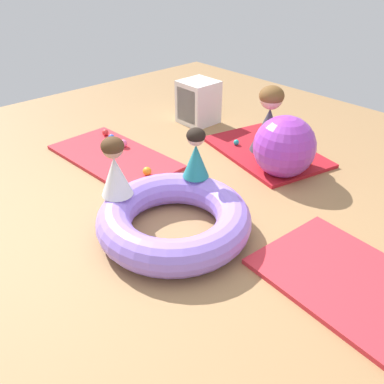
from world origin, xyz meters
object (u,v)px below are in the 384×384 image
at_px(child_in_teal, 196,154).
at_px(play_ball_red, 105,132).
at_px(inflatable_cushion, 174,219).
at_px(play_ball_teal, 236,142).
at_px(child_in_white, 115,168).
at_px(play_ball_pink, 123,143).
at_px(play_ball_orange, 147,171).
at_px(play_ball_blue, 111,137).
at_px(exercise_ball_large, 284,147).
at_px(play_ball_yellow, 309,162).
at_px(storage_cube, 197,103).
at_px(adult_seated, 269,120).

height_order(child_in_teal, play_ball_red, child_in_teal).
relative_size(inflatable_cushion, play_ball_teal, 19.08).
height_order(child_in_white, play_ball_pink, child_in_white).
relative_size(inflatable_cushion, child_in_teal, 2.76).
height_order(child_in_white, play_ball_orange, child_in_white).
height_order(play_ball_blue, exercise_ball_large, exercise_ball_large).
bearing_deg(play_ball_yellow, play_ball_pink, -144.58).
height_order(child_in_white, exercise_ball_large, child_in_white).
xyz_separation_m(child_in_teal, exercise_ball_large, (0.20, 1.04, -0.19)).
height_order(play_ball_pink, play_ball_red, play_ball_pink).
relative_size(exercise_ball_large, storage_cube, 1.14).
height_order(play_ball_orange, exercise_ball_large, exercise_ball_large).
bearing_deg(exercise_ball_large, play_ball_red, -156.88).
bearing_deg(play_ball_orange, play_ball_teal, 84.22).
relative_size(inflatable_cushion, play_ball_orange, 14.09).
relative_size(adult_seated, play_ball_teal, 11.23).
bearing_deg(play_ball_yellow, play_ball_teal, -166.60).
bearing_deg(adult_seated, inflatable_cushion, 179.43).
bearing_deg(play_ball_red, adult_seated, 35.57).
bearing_deg(play_ball_red, child_in_teal, -5.33).
bearing_deg(play_ball_yellow, play_ball_red, -150.81).
height_order(inflatable_cushion, play_ball_yellow, inflatable_cushion).
height_order(inflatable_cushion, play_ball_orange, inflatable_cushion).
bearing_deg(child_in_white, inflatable_cushion, 68.68).
bearing_deg(play_ball_blue, child_in_teal, -5.07).
xyz_separation_m(child_in_teal, adult_seated, (-0.22, 1.32, -0.11)).
xyz_separation_m(child_in_white, play_ball_red, (-1.61, 0.86, -0.46)).
bearing_deg(storage_cube, play_ball_orange, -61.36).
xyz_separation_m(child_in_teal, play_ball_yellow, (0.32, 1.37, -0.44)).
bearing_deg(exercise_ball_large, play_ball_blue, -154.37).
bearing_deg(play_ball_teal, storage_cube, 167.45).
bearing_deg(play_ball_blue, child_in_white, -30.26).
height_order(play_ball_red, play_ball_teal, play_ball_red).
bearing_deg(play_ball_orange, inflatable_cushion, -23.73).
xyz_separation_m(inflatable_cushion, play_ball_yellow, (0.09, 1.82, -0.07)).
bearing_deg(play_ball_red, inflatable_cushion, -16.84).
distance_m(play_ball_teal, exercise_ball_large, 0.80).
relative_size(inflatable_cushion, storage_cube, 2.27).
bearing_deg(play_ball_pink, play_ball_yellow, 35.42).
distance_m(inflatable_cushion, storage_cube, 2.47).
height_order(child_in_teal, play_ball_teal, child_in_teal).
bearing_deg(play_ball_pink, adult_seated, 44.84).
distance_m(adult_seated, play_ball_yellow, 0.63).
distance_m(play_ball_teal, storage_cube, 0.94).
xyz_separation_m(inflatable_cushion, play_ball_teal, (-0.77, 1.61, -0.07)).
bearing_deg(child_in_white, storage_cube, 160.96).
height_order(play_ball_pink, exercise_ball_large, exercise_ball_large).
distance_m(child_in_white, play_ball_pink, 1.52).
bearing_deg(adult_seated, play_ball_orange, 147.16).
bearing_deg(play_ball_pink, exercise_ball_large, 29.02).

